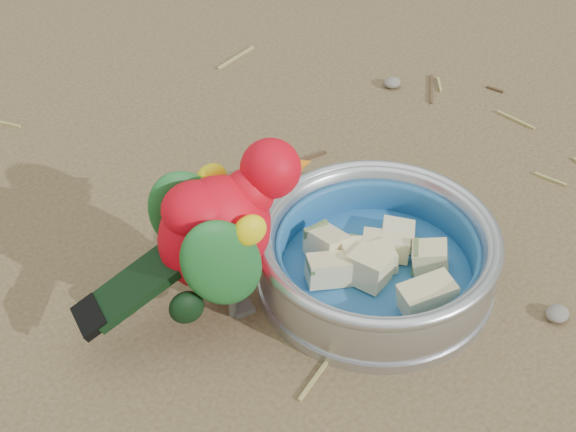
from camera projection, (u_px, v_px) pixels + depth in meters
ground at (283, 291)px, 0.80m from camera, size 60.00×60.00×0.00m
food_bowl at (375, 277)px, 0.80m from camera, size 0.21×0.21×0.02m
bowl_wall at (377, 253)px, 0.78m from camera, size 0.21×0.21×0.04m
fruit_wedges at (377, 258)px, 0.79m from camera, size 0.13×0.13×0.03m
lory_parrot at (220, 242)px, 0.73m from camera, size 0.20×0.11×0.16m
ground_debris at (231, 246)px, 0.84m from camera, size 0.90×0.80×0.01m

